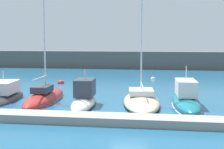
# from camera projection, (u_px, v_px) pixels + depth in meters

# --- Properties ---
(ground_plane) EXTENTS (120.00, 120.00, 0.00)m
(ground_plane) POSITION_uv_depth(u_px,v_px,m) (129.00, 117.00, 23.20)
(ground_plane) COLOR #1E567A
(dock_pier) EXTENTS (36.08, 1.88, 0.52)m
(dock_pier) POSITION_uv_depth(u_px,v_px,m) (126.00, 120.00, 21.40)
(dock_pier) COLOR gray
(dock_pier) RESTS_ON ground_plane
(breakwater_seawall) EXTENTS (108.00, 3.22, 3.09)m
(breakwater_seawall) POSITION_uv_depth(u_px,v_px,m) (152.00, 60.00, 61.32)
(breakwater_seawall) COLOR #5B5651
(breakwater_seawall) RESTS_ON ground_plane
(motorboat_charcoal_second) EXTENTS (3.64, 8.83, 2.99)m
(motorboat_charcoal_second) POSITION_uv_depth(u_px,v_px,m) (2.00, 97.00, 29.79)
(motorboat_charcoal_second) COLOR #2D2D33
(motorboat_charcoal_second) RESTS_ON ground_plane
(sailboat_red_third) EXTENTS (2.65, 9.23, 17.84)m
(sailboat_red_third) POSITION_uv_depth(u_px,v_px,m) (45.00, 98.00, 29.16)
(sailboat_red_third) COLOR #B72D28
(sailboat_red_third) RESTS_ON ground_plane
(motorboat_ivory_fourth) EXTENTS (2.18, 6.66, 3.13)m
(motorboat_ivory_fourth) POSITION_uv_depth(u_px,v_px,m) (84.00, 98.00, 27.16)
(motorboat_ivory_fourth) COLOR silver
(motorboat_ivory_fourth) RESTS_ON ground_plane
(sailboat_sand_fifth) EXTENTS (3.95, 9.28, 16.11)m
(sailboat_sand_fifth) POSITION_uv_depth(u_px,v_px,m) (141.00, 101.00, 27.65)
(sailboat_sand_fifth) COLOR beige
(sailboat_sand_fifth) RESTS_ON ground_plane
(motorboat_teal_sixth) EXTENTS (2.60, 8.58, 3.44)m
(motorboat_teal_sixth) POSITION_uv_depth(u_px,v_px,m) (186.00, 99.00, 27.01)
(motorboat_teal_sixth) COLOR #19707F
(motorboat_teal_sixth) RESTS_ON ground_plane
(mooring_buoy_white) EXTENTS (0.62, 0.62, 0.62)m
(mooring_buoy_white) POSITION_uv_depth(u_px,v_px,m) (153.00, 79.00, 45.35)
(mooring_buoy_white) COLOR white
(mooring_buoy_white) RESTS_ON ground_plane
(mooring_buoy_red) EXTENTS (0.81, 0.81, 0.81)m
(mooring_buoy_red) POSITION_uv_depth(u_px,v_px,m) (61.00, 83.00, 40.98)
(mooring_buoy_red) COLOR red
(mooring_buoy_red) RESTS_ON ground_plane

